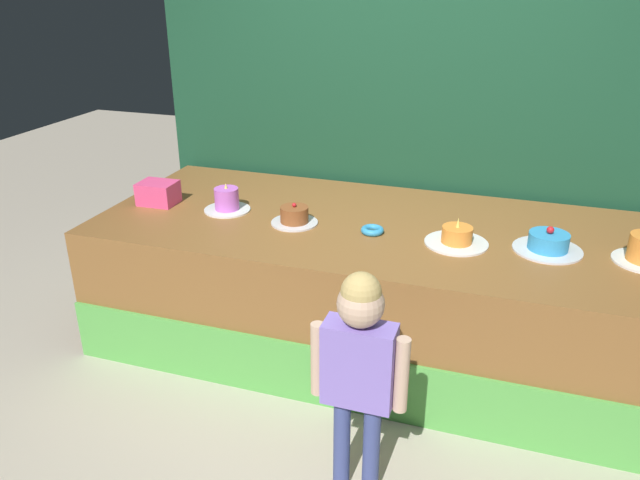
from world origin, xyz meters
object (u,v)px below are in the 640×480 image
pink_box (158,193)px  cake_center (457,237)px  child_figure (359,357)px  donut (372,230)px  cake_right (548,243)px  cake_left (294,216)px  cake_far_left (227,201)px

pink_box → cake_center: cake_center is taller
child_figure → donut: child_figure is taller
child_figure → donut: 1.06m
cake_center → pink_box: bearing=178.6°
child_figure → cake_right: bearing=57.0°
child_figure → cake_right: size_ratio=3.03×
cake_left → cake_far_left: bearing=171.7°
child_figure → donut: bearing=101.2°
pink_box → cake_far_left: bearing=2.8°
child_figure → pink_box: child_figure is taller
pink_box → cake_far_left: size_ratio=0.81×
cake_far_left → cake_right: cake_far_left is taller
donut → cake_left: (-0.46, -0.00, 0.03)m
pink_box → cake_right: pink_box is taller
cake_right → cake_left: bearing=-177.4°
donut → cake_right: (0.91, 0.06, 0.02)m
cake_left → cake_center: (0.91, -0.00, -0.01)m
cake_right → cake_far_left: bearing=179.8°
child_figure → cake_right: (0.71, 1.09, 0.14)m
cake_far_left → cake_center: size_ratio=0.83×
cake_far_left → cake_right: 1.83m
child_figure → pink_box: 1.92m
child_figure → cake_center: child_figure is taller
cake_center → cake_right: size_ratio=0.95×
donut → cake_far_left: (-0.91, 0.07, 0.04)m
cake_center → cake_right: 0.46m
pink_box → cake_right: bearing=0.4°
child_figure → cake_left: child_figure is taller
child_figure → cake_far_left: size_ratio=3.83×
cake_left → donut: bearing=0.1°
donut → cake_right: bearing=3.8°
child_figure → cake_left: bearing=122.7°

